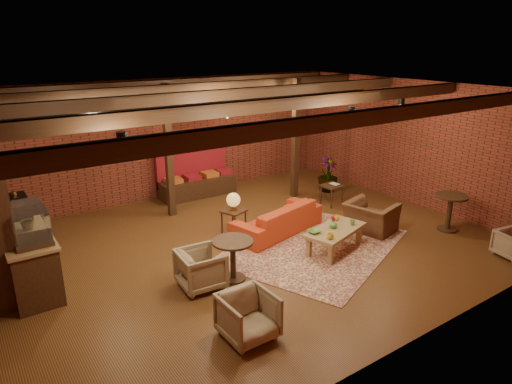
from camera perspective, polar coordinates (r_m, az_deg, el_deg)
floor at (r=9.72m, az=-0.72°, el=-6.72°), size 10.00×10.00×0.00m
ceiling at (r=8.84m, az=-0.80°, el=12.39°), size 10.00×8.00×0.02m
wall_back at (r=12.58m, az=-10.98°, el=6.53°), size 10.00×0.02×3.20m
wall_front at (r=6.42m, az=19.58°, el=-6.00°), size 10.00×0.02×3.20m
wall_right at (r=12.54m, az=18.71°, el=5.85°), size 0.02×8.00×3.20m
ceiling_beams at (r=8.85m, az=-0.80°, el=11.62°), size 9.80×6.40×0.22m
ceiling_pipe at (r=10.24m, az=-5.86°, el=11.18°), size 9.60×0.12×0.12m
post_left at (r=11.09m, az=-10.88°, el=4.94°), size 0.16×0.16×3.20m
post_right at (r=12.33m, az=4.96°, el=6.56°), size 0.16×0.16×3.20m
service_counter at (r=9.00m, az=-27.01°, el=-5.44°), size 0.80×2.50×1.60m
plant_counter at (r=9.05m, az=-26.96°, el=-2.44°), size 0.35×0.39×0.30m
banquette at (r=12.70m, az=-7.39°, el=1.70°), size 2.10×0.70×1.00m
service_sign at (r=11.90m, az=-6.75°, el=9.74°), size 0.86×0.06×0.30m
ceiling_spotlights at (r=8.88m, az=-0.79°, el=10.21°), size 6.40×4.40×0.28m
rug at (r=9.76m, az=7.22°, el=-6.71°), size 4.56×4.08×0.01m
sofa at (r=10.26m, az=2.65°, el=-3.31°), size 2.42×1.38×0.66m
coffee_table at (r=9.47m, az=9.79°, el=-4.86°), size 1.56×1.07×0.74m
side_table_lamp at (r=10.02m, az=-2.84°, el=-1.38°), size 0.59×0.59×0.97m
round_table_left at (r=8.22m, az=-2.91°, el=-7.65°), size 0.74×0.74×0.77m
armchair_a at (r=8.10m, az=-6.89°, el=-9.29°), size 0.75×0.80×0.77m
armchair_b at (r=6.81m, az=-1.00°, el=-15.05°), size 0.74×0.70×0.76m
armchair_right at (r=10.58m, az=14.18°, el=-2.48°), size 0.90×1.17×0.91m
side_table_book at (r=12.05m, az=9.48°, el=0.68°), size 0.51×0.51×0.57m
round_table_right at (r=11.16m, az=23.09°, el=-1.74°), size 0.72×0.72×0.84m
plant_tall at (r=12.90m, az=9.20°, el=6.45°), size 2.03×2.03×2.99m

